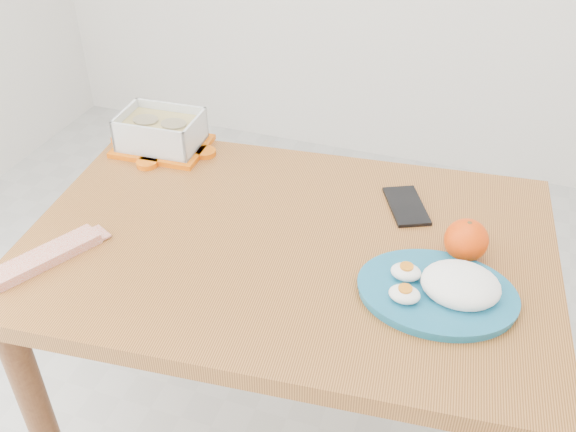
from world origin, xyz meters
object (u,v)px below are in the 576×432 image
(dining_table, at_px, (288,282))
(orange_fruit, at_px, (466,240))
(rice_plate, at_px, (445,287))
(smartphone, at_px, (406,206))
(food_container, at_px, (161,132))

(dining_table, distance_m, orange_fruit, 0.38)
(orange_fruit, xyz_separation_m, rice_plate, (-0.02, -0.13, -0.02))
(smartphone, bearing_deg, rice_plate, -91.59)
(smartphone, bearing_deg, orange_fruit, -69.50)
(dining_table, xyz_separation_m, smartphone, (0.21, 0.19, 0.12))
(orange_fruit, bearing_deg, food_container, 166.22)
(dining_table, relative_size, orange_fruit, 13.36)
(dining_table, xyz_separation_m, orange_fruit, (0.34, 0.06, 0.16))
(smartphone, bearing_deg, dining_table, -162.64)
(dining_table, distance_m, rice_plate, 0.36)
(dining_table, relative_size, smartphone, 7.85)
(rice_plate, bearing_deg, orange_fruit, 77.94)
(food_container, height_order, rice_plate, food_container)
(orange_fruit, bearing_deg, dining_table, -169.90)
(orange_fruit, distance_m, rice_plate, 0.13)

